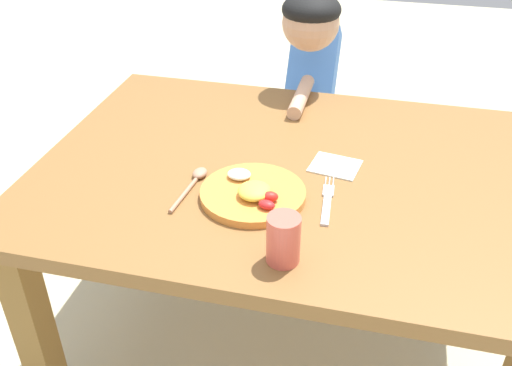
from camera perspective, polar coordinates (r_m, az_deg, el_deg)
ground_plane at (r=1.90m, az=2.56°, el=-15.82°), size 8.00×8.00×0.00m
dining_table at (r=1.52m, az=3.09°, el=-1.49°), size 1.26×0.93×0.67m
plate at (r=1.34m, az=-0.30°, el=-0.98°), size 0.25×0.25×0.05m
fork at (r=1.34m, az=7.04°, el=-1.85°), size 0.03×0.20×0.01m
spoon at (r=1.40m, az=-6.08°, el=0.29°), size 0.04×0.19×0.02m
drinking_cup at (r=1.14m, az=2.72°, el=-5.57°), size 0.07×0.07×0.11m
person at (r=2.04m, az=5.42°, el=7.61°), size 0.18×0.50×0.97m
napkin at (r=1.47m, az=7.82°, el=1.68°), size 0.13×0.12×0.00m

